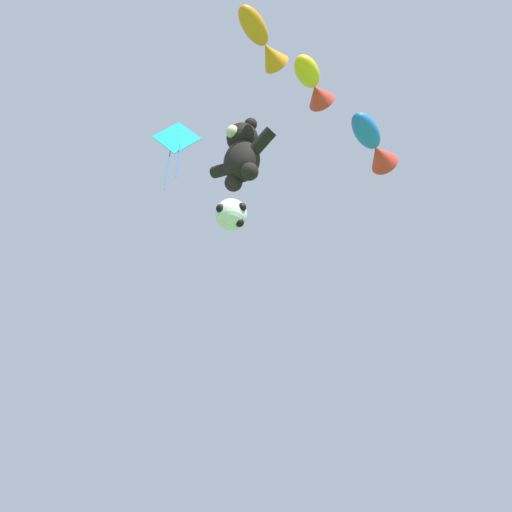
% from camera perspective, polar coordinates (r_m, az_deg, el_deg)
% --- Properties ---
extents(teddy_bear_kite, '(2.15, 0.95, 2.19)m').
position_cam_1_polar(teddy_bear_kite, '(14.67, -1.44, 10.18)').
color(teddy_bear_kite, black).
extents(soccer_ball_kite, '(0.85, 0.85, 0.78)m').
position_cam_1_polar(soccer_ball_kite, '(13.68, -2.49, 4.18)').
color(soccer_ball_kite, white).
extents(fish_kite_cobalt, '(1.18, 2.27, 0.84)m').
position_cam_1_polar(fish_kite_cobalt, '(17.33, 11.65, 10.96)').
color(fish_kite_cobalt, blue).
extents(fish_kite_goldfin, '(1.08, 1.70, 0.75)m').
position_cam_1_polar(fish_kite_goldfin, '(15.97, 5.69, 16.83)').
color(fish_kite_goldfin, yellow).
extents(fish_kite_tangerine, '(0.97, 1.82, 0.65)m').
position_cam_1_polar(fish_kite_tangerine, '(14.67, 0.64, 20.75)').
color(fish_kite_tangerine, orange).
extents(diamond_kite, '(1.09, 1.12, 2.96)m').
position_cam_1_polar(diamond_kite, '(18.11, -7.98, 11.37)').
color(diamond_kite, '#19ADB2').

